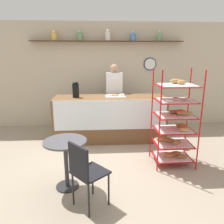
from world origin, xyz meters
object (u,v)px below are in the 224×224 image
Objects in this scene: pastry_rack at (175,123)px; cafe_chair at (85,169)px; coffee_carafe at (76,90)px; person_worker at (114,96)px; cafe_table at (66,153)px; donut_tray_counter at (115,96)px.

cafe_chair is (-1.49, -1.10, -0.21)m from pastry_rack.
cafe_chair is 2.59× the size of coffee_carafe.
pastry_rack is at bearing -62.29° from person_worker.
donut_tray_counter reaches higher than cafe_table.
person_worker is 2.56m from cafe_table.
cafe_table is at bearing -89.70° from coffee_carafe.
cafe_table is 0.83× the size of cafe_chair.
donut_tray_counter is (-0.93, 1.27, 0.26)m from pastry_rack.
cafe_chair is at bearing -143.62° from pastry_rack.
cafe_table is 0.56m from cafe_chair.
pastry_rack reaches higher than coffee_carafe.
person_worker is 0.50m from donut_tray_counter.
donut_tray_counter is at bearing 65.73° from cafe_table.
pastry_rack reaches higher than person_worker.
cafe_chair is at bearing -57.96° from cafe_table.
coffee_carafe reaches higher than cafe_chair.
coffee_carafe is at bearing -176.03° from donut_tray_counter.
person_worker is 1.06m from coffee_carafe.
pastry_rack is 1.86m from cafe_chair.
coffee_carafe is (-0.01, 1.83, 0.62)m from cafe_table.
coffee_carafe reaches higher than donut_tray_counter.
pastry_rack reaches higher than cafe_chair.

